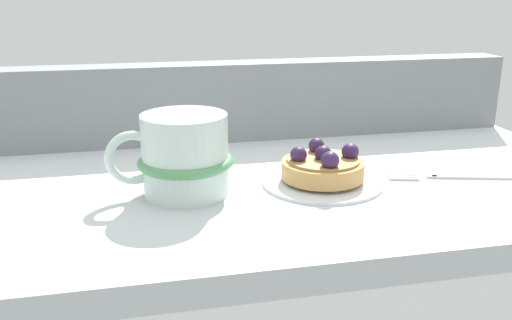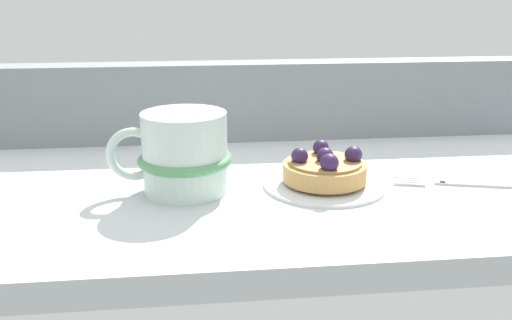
# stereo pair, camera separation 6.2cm
# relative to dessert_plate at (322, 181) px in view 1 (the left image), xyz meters

# --- Properties ---
(ground_plane) EXTENTS (0.85, 0.44, 0.03)m
(ground_plane) POSITION_rel_dessert_plate_xyz_m (-0.06, 0.03, -0.02)
(ground_plane) COLOR silver
(window_rail_back) EXTENTS (0.83, 0.05, 0.11)m
(window_rail_back) POSITION_rel_dessert_plate_xyz_m (-0.06, 0.22, 0.05)
(window_rail_back) COLOR gray
(window_rail_back) RESTS_ON ground_plane
(dessert_plate) EXTENTS (0.14, 0.14, 0.01)m
(dessert_plate) POSITION_rel_dessert_plate_xyz_m (0.00, 0.00, 0.00)
(dessert_plate) COLOR silver
(dessert_plate) RESTS_ON ground_plane
(raspberry_tart) EXTENTS (0.09, 0.09, 0.04)m
(raspberry_tart) POSITION_rel_dessert_plate_xyz_m (0.00, -0.00, 0.02)
(raspberry_tart) COLOR tan
(raspberry_tart) RESTS_ON dessert_plate
(coffee_mug) EXTENTS (0.14, 0.10, 0.09)m
(coffee_mug) POSITION_rel_dessert_plate_xyz_m (-0.16, 0.00, 0.04)
(coffee_mug) COLOR silver
(coffee_mug) RESTS_ON ground_plane
(dessert_fork) EXTENTS (0.16, 0.06, 0.01)m
(dessert_fork) POSITION_rel_dessert_plate_xyz_m (0.16, -0.02, -0.00)
(dessert_fork) COLOR silver
(dessert_fork) RESTS_ON ground_plane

